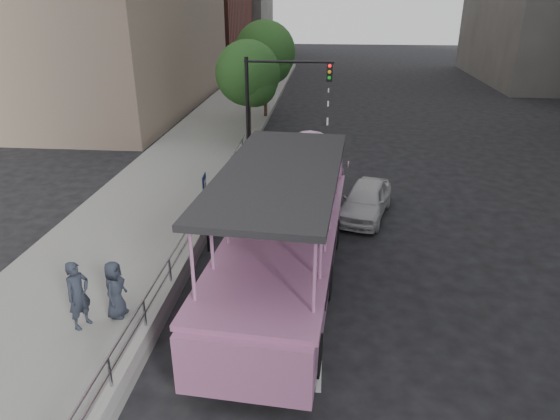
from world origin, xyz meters
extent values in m
plane|color=black|center=(0.00, 0.00, 0.00)|extent=(160.00, 160.00, 0.00)
cube|color=gray|center=(-5.75, 10.00, 0.15)|extent=(5.50, 80.00, 0.30)
cube|color=#AFAFA9|center=(-3.12, 2.00, 0.48)|extent=(0.24, 30.00, 0.36)
cylinder|color=#9D9CA1|center=(-3.12, -4.00, 1.01)|extent=(0.07, 0.07, 0.70)
cylinder|color=#9D9CA1|center=(-3.12, -2.00, 1.01)|extent=(0.07, 0.07, 0.70)
cylinder|color=#9D9CA1|center=(-3.12, 0.00, 1.01)|extent=(0.07, 0.07, 0.70)
cylinder|color=#9D9CA1|center=(-3.12, 2.00, 1.01)|extent=(0.07, 0.07, 0.70)
cylinder|color=#9D9CA1|center=(-3.12, 4.00, 1.01)|extent=(0.07, 0.07, 0.70)
cylinder|color=#9D9CA1|center=(-3.12, 6.00, 1.01)|extent=(0.07, 0.07, 0.70)
cylinder|color=#9D9CA1|center=(-3.12, 8.00, 1.01)|extent=(0.07, 0.07, 0.70)
cylinder|color=#9D9CA1|center=(-3.12, 10.00, 1.01)|extent=(0.07, 0.07, 0.70)
cylinder|color=#9D9CA1|center=(-3.12, 12.00, 1.01)|extent=(0.07, 0.07, 0.70)
cylinder|color=#9D9CA1|center=(-3.12, 2.00, 1.01)|extent=(0.06, 22.00, 0.06)
cylinder|color=#9D9CA1|center=(-3.12, 2.00, 1.34)|extent=(0.06, 22.00, 0.06)
cylinder|color=black|center=(-1.59, -2.32, 0.50)|extent=(0.46, 1.02, 0.99)
cylinder|color=black|center=(0.84, -2.50, 0.50)|extent=(0.46, 1.02, 0.99)
cylinder|color=black|center=(-1.35, 0.77, 0.50)|extent=(0.46, 1.02, 0.99)
cylinder|color=black|center=(1.07, 0.59, 0.50)|extent=(0.46, 1.02, 0.99)
cylinder|color=black|center=(-1.12, 3.86, 0.50)|extent=(0.46, 1.02, 0.99)
cylinder|color=black|center=(1.30, 3.68, 0.50)|extent=(0.46, 1.02, 0.99)
cube|color=#BB76A7|center=(-0.13, 0.90, 1.13)|extent=(3.43, 9.25, 1.38)
cube|color=#BB76A7|center=(0.27, 6.19, 1.41)|extent=(2.88, 2.54, 1.73)
cylinder|color=#BB76A7|center=(0.34, 7.13, 1.74)|extent=(2.65, 0.97, 2.60)
cube|color=#A05D8A|center=(-0.48, -3.78, 1.13)|extent=(2.78, 0.59, 1.38)
cube|color=#A05D8A|center=(-0.13, 0.90, 1.89)|extent=(3.59, 9.59, 0.13)
cube|color=black|center=(-0.16, 0.46, 3.75)|extent=(3.47, 7.49, 0.15)
cube|color=#9EADBB|center=(0.13, 4.26, 2.56)|extent=(2.55, 0.41, 1.16)
cube|color=#BB76A7|center=(0.16, 4.76, 2.23)|extent=(2.51, 1.28, 0.55)
imported|color=silver|center=(2.55, 6.42, 0.66)|extent=(2.52, 4.15, 1.32)
imported|color=#262B37|center=(-4.85, -1.68, 1.19)|extent=(0.64, 0.76, 1.78)
imported|color=#262B37|center=(-4.16, -1.18, 1.07)|extent=(0.53, 0.78, 1.53)
cylinder|color=black|center=(-2.80, 3.00, 1.22)|extent=(0.08, 0.08, 2.45)
cube|color=navy|center=(-2.80, 3.00, 2.25)|extent=(0.07, 0.61, 0.88)
cube|color=silver|center=(-2.77, 3.00, 2.25)|extent=(0.04, 0.39, 0.54)
cylinder|color=black|center=(-2.90, 12.50, 2.60)|extent=(0.18, 0.18, 5.20)
cylinder|color=black|center=(-0.90, 12.50, 5.00)|extent=(4.20, 0.12, 0.12)
cube|color=black|center=(1.00, 12.50, 4.55)|extent=(0.28, 0.22, 0.85)
sphere|color=red|center=(1.00, 12.37, 4.85)|extent=(0.16, 0.16, 0.16)
cylinder|color=#3B271B|center=(-3.40, 16.00, 1.54)|extent=(0.22, 0.22, 3.08)
sphere|color=#285A24|center=(-3.40, 16.00, 3.96)|extent=(3.52, 3.52, 3.52)
sphere|color=#285A24|center=(-3.00, 15.70, 3.41)|extent=(2.42, 2.42, 2.42)
cylinder|color=#3B271B|center=(-3.20, 22.00, 1.74)|extent=(0.22, 0.22, 3.47)
sphere|color=#285A24|center=(-3.20, 22.00, 4.46)|extent=(3.97, 3.97, 3.97)
sphere|color=#285A24|center=(-2.80, 21.70, 3.84)|extent=(2.73, 2.73, 2.73)
camera|label=1|loc=(0.97, -11.40, 7.85)|focal=32.00mm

